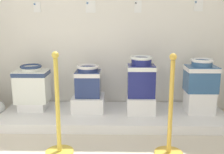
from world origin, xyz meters
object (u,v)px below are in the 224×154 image
at_px(info_placard_first, 37,7).
at_px(plinth_block_central_ornate, 199,102).
at_px(stanchion_post_near_left, 58,126).
at_px(plinth_block_leftmost, 140,104).
at_px(antique_toilet_pale_glazed, 32,83).
at_px(antique_toilet_leftmost, 141,76).
at_px(stanchion_post_near_right, 170,127).
at_px(info_placard_second, 91,7).
at_px(plinth_block_pale_glazed, 33,105).
at_px(info_placard_third, 138,7).
at_px(info_placard_fourth, 198,6).
at_px(antique_toilet_central_ornate, 201,75).
at_px(plinth_block_tall_cobalt, 89,103).
at_px(antique_toilet_tall_cobalt, 88,80).

bearing_deg(info_placard_first, plinth_block_central_ornate, -11.10).
bearing_deg(stanchion_post_near_left, plinth_block_leftmost, 46.48).
bearing_deg(antique_toilet_pale_glazed, antique_toilet_leftmost, -3.20).
height_order(stanchion_post_near_left, stanchion_post_near_right, stanchion_post_near_left).
height_order(info_placard_second, stanchion_post_near_right, info_placard_second).
relative_size(plinth_block_pale_glazed, info_placard_third, 2.11).
relative_size(info_placard_second, stanchion_post_near_right, 0.16).
relative_size(antique_toilet_pale_glazed, info_placard_fourth, 3.30).
bearing_deg(antique_toilet_central_ornate, info_placard_second, 163.47).
bearing_deg(plinth_block_central_ornate, antique_toilet_pale_glazed, 178.44).
relative_size(antique_toilet_pale_glazed, info_placard_second, 3.09).
bearing_deg(info_placard_second, stanchion_post_near_right, -57.32).
height_order(info_placard_first, stanchion_post_near_left, info_placard_first).
bearing_deg(stanchion_post_near_right, info_placard_fourth, 66.77).
height_order(plinth_block_leftmost, info_placard_first, info_placard_first).
distance_m(info_placard_third, info_placard_fourth, 0.77).
height_order(plinth_block_tall_cobalt, info_placard_second, info_placard_second).
distance_m(plinth_block_central_ornate, info_placard_third, 1.43).
xyz_separation_m(antique_toilet_pale_glazed, plinth_block_tall_cobalt, (0.71, -0.01, -0.25)).
xyz_separation_m(plinth_block_central_ornate, info_placard_third, (-0.75, 0.40, 1.15)).
xyz_separation_m(plinth_block_pale_glazed, plinth_block_central_ornate, (2.07, -0.06, 0.08)).
xyz_separation_m(info_placard_first, stanchion_post_near_left, (0.51, -1.29, -1.10)).
bearing_deg(plinth_block_central_ornate, info_placard_first, 168.90).
height_order(plinth_block_central_ornate, stanchion_post_near_left, stanchion_post_near_left).
bearing_deg(info_placard_second, plinth_block_leftmost, -33.53).
height_order(plinth_block_pale_glazed, plinth_block_central_ornate, plinth_block_central_ornate).
distance_m(antique_toilet_pale_glazed, plinth_block_central_ornate, 2.09).
height_order(antique_toilet_pale_glazed, info_placard_fourth, info_placard_fourth).
bearing_deg(plinth_block_tall_cobalt, antique_toilet_leftmost, -6.13).
bearing_deg(info_placard_second, plinth_block_central_ornate, -16.53).
distance_m(antique_toilet_pale_glazed, info_placard_first, 1.00).
bearing_deg(info_placard_first, stanchion_post_near_right, -40.29).
xyz_separation_m(antique_toilet_pale_glazed, info_placard_second, (0.72, 0.35, 0.94)).
bearing_deg(antique_toilet_tall_cobalt, plinth_block_tall_cobalt, 0.00).
height_order(antique_toilet_central_ornate, stanchion_post_near_right, stanchion_post_near_right).
distance_m(antique_toilet_central_ornate, stanchion_post_near_left, 1.81).
height_order(antique_toilet_tall_cobalt, info_placard_third, info_placard_third).
distance_m(antique_toilet_tall_cobalt, stanchion_post_near_right, 1.28).
xyz_separation_m(antique_toilet_pale_glazed, stanchion_post_near_right, (1.55, -0.95, -0.18)).
bearing_deg(antique_toilet_leftmost, antique_toilet_central_ornate, 1.51).
relative_size(plinth_block_pale_glazed, antique_toilet_central_ornate, 0.80).
bearing_deg(plinth_block_central_ornate, info_placard_third, 151.64).
xyz_separation_m(info_placard_fourth, stanchion_post_near_right, (-0.56, -1.29, -1.13)).
bearing_deg(antique_toilet_central_ornate, antique_toilet_leftmost, -178.49).
height_order(info_placard_first, stanchion_post_near_right, info_placard_first).
bearing_deg(stanchion_post_near_right, antique_toilet_pale_glazed, 148.48).
relative_size(plinth_block_pale_glazed, info_placard_second, 2.11).
xyz_separation_m(plinth_block_leftmost, stanchion_post_near_left, (-0.82, -0.87, 0.07)).
xyz_separation_m(plinth_block_tall_cobalt, antique_toilet_central_ornate, (1.37, -0.05, 0.37)).
bearing_deg(info_placard_first, antique_toilet_tall_cobalt, -27.18).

